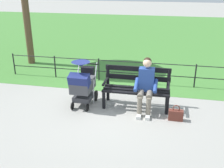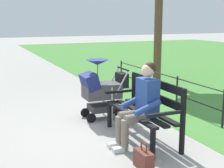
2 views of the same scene
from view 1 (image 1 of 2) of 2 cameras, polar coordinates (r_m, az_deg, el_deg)
name	(u,v)px [view 1 (image 1 of 2)]	position (r m, az deg, el deg)	size (l,w,h in m)	color
ground_plane	(111,105)	(6.74, -0.23, -4.48)	(60.00, 60.00, 0.00)	#9E9B93
grass_lawn	(143,35)	(15.06, 6.66, 10.30)	(40.00, 16.00, 0.01)	#478438
park_bench	(137,86)	(6.54, 5.26, -0.36)	(1.60, 0.61, 0.96)	black
person_on_bench	(146,84)	(6.26, 7.22, 0.00)	(0.53, 0.74, 1.28)	slate
stroller	(83,83)	(6.52, -6.24, 0.19)	(0.52, 0.90, 1.15)	black
handbag	(176,115)	(6.18, 13.37, -6.38)	(0.32, 0.14, 0.37)	brown
park_fence	(122,69)	(8.04, 2.09, 3.22)	(7.13, 0.04, 0.70)	black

